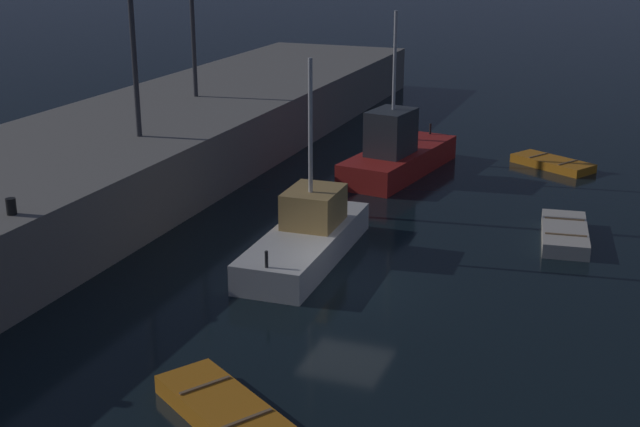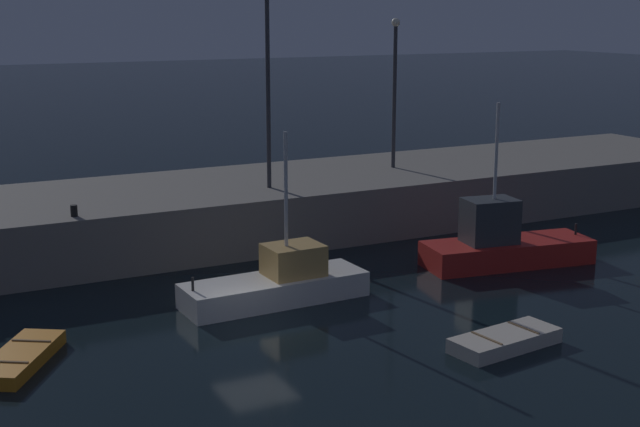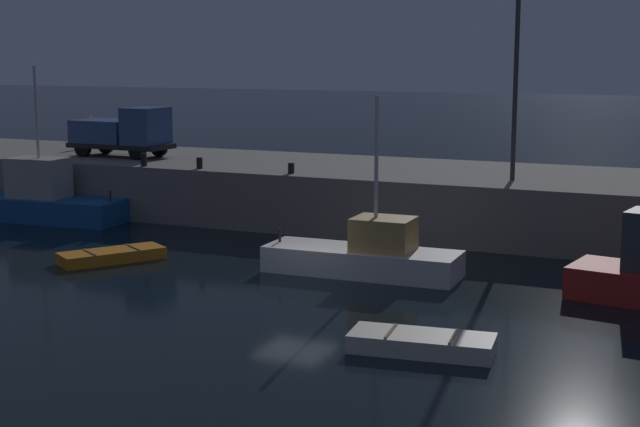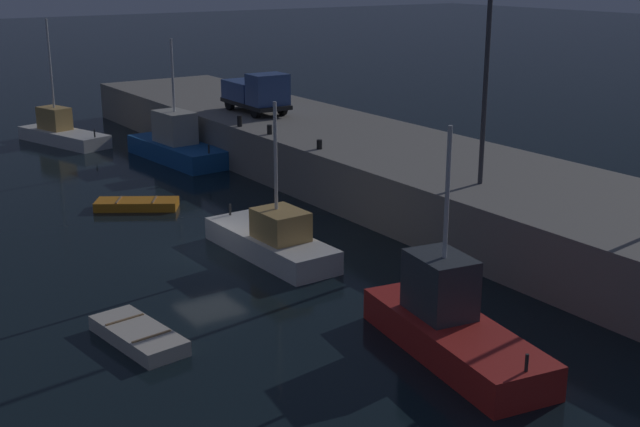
# 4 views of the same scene
# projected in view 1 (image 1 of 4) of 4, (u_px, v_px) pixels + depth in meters

# --- Properties ---
(ground_plane) EXTENTS (320.00, 320.00, 0.00)m
(ground_plane) POSITION_uv_depth(u_px,v_px,m) (347.00, 287.00, 25.37)
(ground_plane) COLOR black
(pier_quay) EXTENTS (66.23, 9.10, 2.60)m
(pier_quay) POSITION_uv_depth(u_px,v_px,m) (13.00, 201.00, 29.05)
(pier_quay) COLOR gray
(pier_quay) RESTS_ON ground
(fishing_boat_blue) EXTENTS (7.60, 3.50, 6.98)m
(fishing_boat_blue) POSITION_uv_depth(u_px,v_px,m) (397.00, 154.00, 36.77)
(fishing_boat_blue) COLOR red
(fishing_boat_blue) RESTS_ON ground
(fishing_boat_orange) EXTENTS (7.09, 2.42, 6.39)m
(fishing_boat_orange) POSITION_uv_depth(u_px,v_px,m) (307.00, 236.00, 27.47)
(fishing_boat_orange) COLOR silver
(fishing_boat_orange) RESTS_ON ground
(dinghy_orange_near) EXTENTS (3.96, 1.96, 0.53)m
(dinghy_orange_near) POSITION_uv_depth(u_px,v_px,m) (565.00, 234.00, 29.08)
(dinghy_orange_near) COLOR beige
(dinghy_orange_near) RESTS_ON ground
(rowboat_white_mid) EXTENTS (3.08, 3.85, 0.42)m
(rowboat_white_mid) POSITION_uv_depth(u_px,v_px,m) (552.00, 163.00, 38.04)
(rowboat_white_mid) COLOR orange
(rowboat_white_mid) RESTS_ON ground
(dinghy_red_small) EXTENTS (3.29, 4.06, 0.48)m
(dinghy_red_small) POSITION_uv_depth(u_px,v_px,m) (225.00, 411.00, 18.42)
(dinghy_red_small) COLOR orange
(dinghy_red_small) RESTS_ON ground
(bollard_west) EXTENTS (0.28, 0.28, 0.46)m
(bollard_west) POSITION_uv_depth(u_px,v_px,m) (11.00, 206.00, 23.56)
(bollard_west) COLOR black
(bollard_west) RESTS_ON pier_quay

